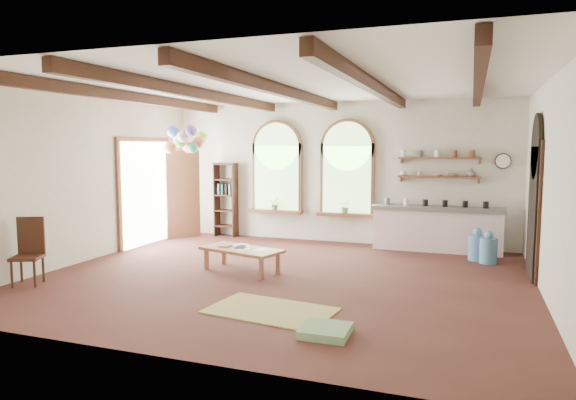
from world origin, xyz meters
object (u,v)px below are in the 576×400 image
at_px(kitchen_counter, 437,228).
at_px(balloon_cluster, 186,140).
at_px(coffee_table, 241,251).
at_px(side_chair, 28,265).

relative_size(kitchen_counter, balloon_cluster, 2.31).
bearing_deg(kitchen_counter, coffee_table, -135.75).
xyz_separation_m(side_chair, balloon_cluster, (0.54, 3.97, 2.04)).
distance_m(side_chair, balloon_cluster, 4.50).
xyz_separation_m(coffee_table, balloon_cluster, (-2.30, 2.03, 1.99)).
distance_m(kitchen_counter, coffee_table, 4.36).
distance_m(coffee_table, balloon_cluster, 3.65).
xyz_separation_m(coffee_table, side_chair, (-2.84, -1.94, -0.06)).
bearing_deg(side_chair, balloon_cluster, 82.23).
height_order(coffee_table, balloon_cluster, balloon_cluster).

